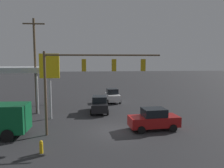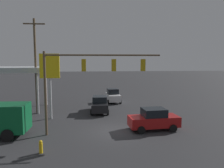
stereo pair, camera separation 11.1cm
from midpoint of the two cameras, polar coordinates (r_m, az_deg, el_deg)
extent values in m
plane|color=#2D2D30|center=(19.47, 0.78, -12.22)|extent=(200.00, 200.00, 0.00)
cylinder|color=brown|center=(18.51, -16.85, -2.51)|extent=(0.20, 0.20, 6.88)
cylinder|color=brown|center=(18.00, -2.07, 7.55)|extent=(9.48, 0.14, 0.14)
cube|color=#B79314|center=(17.97, -7.21, 4.89)|extent=(0.36, 0.28, 1.00)
sphere|color=#FF4141|center=(18.15, -7.21, 5.85)|extent=(0.22, 0.22, 0.22)
sphere|color=#392305|center=(18.15, -7.20, 4.90)|extent=(0.22, 0.22, 0.22)
sphere|color=black|center=(18.16, -7.19, 3.96)|extent=(0.22, 0.22, 0.22)
cube|color=#B79314|center=(18.08, 0.65, 4.95)|extent=(0.36, 0.28, 1.00)
sphere|color=#FF4141|center=(18.26, 0.58, 5.90)|extent=(0.22, 0.22, 0.22)
sphere|color=#392305|center=(18.26, 0.58, 4.96)|extent=(0.22, 0.22, 0.22)
sphere|color=black|center=(18.27, 0.58, 4.02)|extent=(0.22, 0.22, 0.22)
cube|color=#B79314|center=(18.52, 8.27, 4.92)|extent=(0.36, 0.28, 1.00)
sphere|color=#FF4141|center=(18.70, 8.15, 5.85)|extent=(0.22, 0.22, 0.22)
sphere|color=#392305|center=(18.70, 8.14, 4.93)|extent=(0.22, 0.22, 0.22)
sphere|color=black|center=(18.71, 8.12, 4.01)|extent=(0.22, 0.22, 0.22)
cylinder|color=brown|center=(26.52, -19.19, 4.28)|extent=(0.26, 0.26, 10.82)
cube|color=brown|center=(26.82, -19.58, 14.60)|extent=(2.40, 0.14, 0.14)
cube|color=#B2B7BC|center=(29.69, -25.08, 3.46)|extent=(8.85, 6.18, 0.60)
cube|color=red|center=(32.64, -23.29, 3.75)|extent=(8.85, 0.06, 0.36)
cylinder|color=#B7B7BC|center=(31.32, -16.72, -0.98)|extent=(0.24, 0.24, 4.72)
cylinder|color=#B7B7BC|center=(26.49, -18.73, -2.34)|extent=(0.24, 0.24, 4.72)
cylinder|color=#B7B7BC|center=(23.60, -15.71, -0.67)|extent=(0.24, 0.24, 6.84)
cube|color=yellow|center=(23.44, -15.87, 4.57)|extent=(2.01, 0.24, 2.53)
cube|color=black|center=(23.57, -15.81, 4.58)|extent=(1.41, 0.04, 0.88)
cylinder|color=black|center=(18.73, -25.55, -12.08)|extent=(0.97, 0.26, 0.96)
cylinder|color=black|center=(20.81, -23.11, -10.13)|extent=(0.97, 0.26, 0.96)
cube|color=silver|center=(32.11, 0.37, -3.42)|extent=(1.93, 3.90, 0.90)
cube|color=black|center=(32.27, 0.28, -1.88)|extent=(1.66, 1.79, 0.76)
cylinder|color=black|center=(31.16, 2.33, -4.57)|extent=(0.26, 0.63, 0.62)
cylinder|color=black|center=(30.86, -0.84, -4.67)|extent=(0.26, 0.63, 0.62)
cylinder|color=black|center=(33.54, 1.48, -3.79)|extent=(0.26, 0.63, 0.62)
cylinder|color=black|center=(33.26, -1.47, -3.87)|extent=(0.26, 0.63, 0.62)
cube|color=maroon|center=(20.01, 10.99, -9.50)|extent=(4.52, 2.11, 0.90)
cube|color=black|center=(19.81, 11.04, -7.27)|extent=(2.11, 1.80, 0.70)
cylinder|color=black|center=(18.85, 7.83, -11.86)|extent=(0.67, 0.27, 0.66)
cylinder|color=black|center=(20.52, 6.23, -10.32)|extent=(0.67, 0.27, 0.66)
cylinder|color=black|center=(19.88, 15.85, -11.08)|extent=(0.67, 0.27, 0.66)
cylinder|color=black|center=(21.48, 13.69, -9.71)|extent=(0.67, 0.27, 0.66)
cube|color=black|center=(26.10, -3.07, -5.66)|extent=(2.07, 4.50, 0.90)
cube|color=black|center=(25.95, -3.08, -3.93)|extent=(1.78, 2.10, 0.70)
cylinder|color=black|center=(24.81, -0.96, -7.35)|extent=(0.26, 0.67, 0.66)
cylinder|color=black|center=(24.84, -5.25, -7.36)|extent=(0.26, 0.67, 0.66)
cylinder|color=black|center=(27.60, -1.11, -5.95)|extent=(0.26, 0.67, 0.66)
cylinder|color=black|center=(27.62, -4.95, -5.96)|extent=(0.26, 0.67, 0.66)
cylinder|color=gold|center=(15.86, -17.89, -15.62)|extent=(0.24, 0.24, 0.70)
sphere|color=gold|center=(15.71, -17.94, -14.19)|extent=(0.22, 0.22, 0.22)
camera|label=1|loc=(0.06, -89.85, 0.02)|focal=35.00mm
camera|label=2|loc=(0.06, 90.15, -0.02)|focal=35.00mm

